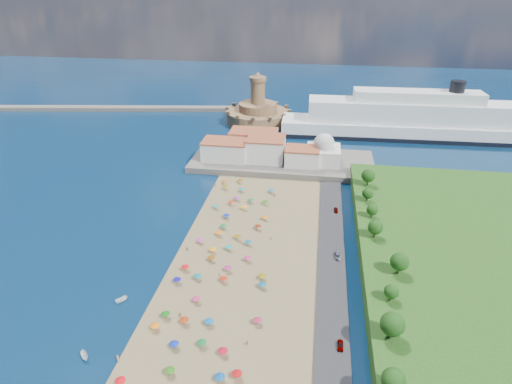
# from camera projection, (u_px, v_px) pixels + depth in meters

# --- Properties ---
(ground) EXTENTS (700.00, 700.00, 0.00)m
(ground) POSITION_uv_depth(u_px,v_px,m) (234.00, 243.00, 151.79)
(ground) COLOR #071938
(ground) RESTS_ON ground
(terrace) EXTENTS (90.00, 36.00, 3.00)m
(terrace) POSITION_uv_depth(u_px,v_px,m) (282.00, 162.00, 214.16)
(terrace) COLOR #59544C
(terrace) RESTS_ON ground
(jetty) EXTENTS (18.00, 70.00, 2.40)m
(jetty) POSITION_uv_depth(u_px,v_px,m) (250.00, 137.00, 248.11)
(jetty) COLOR #59544C
(jetty) RESTS_ON ground
(breakwater) EXTENTS (199.03, 34.77, 2.60)m
(breakwater) POSITION_uv_depth(u_px,v_px,m) (123.00, 108.00, 300.88)
(breakwater) COLOR #59544C
(breakwater) RESTS_ON ground
(waterfront_buildings) EXTENTS (57.00, 29.00, 11.00)m
(waterfront_buildings) POSITION_uv_depth(u_px,v_px,m) (257.00, 148.00, 213.59)
(waterfront_buildings) COLOR silver
(waterfront_buildings) RESTS_ON terrace
(domed_building) EXTENTS (16.00, 16.00, 15.00)m
(domed_building) POSITION_uv_depth(u_px,v_px,m) (323.00, 151.00, 206.34)
(domed_building) COLOR silver
(domed_building) RESTS_ON terrace
(fortress) EXTENTS (40.00, 40.00, 32.40)m
(fortress) POSITION_uv_depth(u_px,v_px,m) (258.00, 113.00, 272.10)
(fortress) COLOR #8C6846
(fortress) RESTS_ON ground
(cruise_ship) EXTENTS (152.90, 26.49, 33.30)m
(cruise_ship) POSITION_uv_depth(u_px,v_px,m) (414.00, 121.00, 246.68)
(cruise_ship) COLOR black
(cruise_ship) RESTS_ON ground
(beach_parasols) EXTENTS (30.77, 116.57, 2.20)m
(beach_parasols) POSITION_uv_depth(u_px,v_px,m) (222.00, 256.00, 141.02)
(beach_parasols) COLOR gray
(beach_parasols) RESTS_ON beach
(beachgoers) EXTENTS (31.56, 98.91, 1.81)m
(beachgoers) POSITION_uv_depth(u_px,v_px,m) (217.00, 256.00, 142.90)
(beachgoers) COLOR tan
(beachgoers) RESTS_ON beach
(moored_boats) EXTENTS (3.76, 24.60, 1.48)m
(moored_boats) POSITION_uv_depth(u_px,v_px,m) (104.00, 327.00, 114.49)
(moored_boats) COLOR white
(moored_boats) RESTS_ON ground
(parked_cars) EXTENTS (2.28, 74.47, 1.29)m
(parked_cars) POSITION_uv_depth(u_px,v_px,m) (338.00, 261.00, 140.02)
(parked_cars) COLOR gray
(parked_cars) RESTS_ON promenade
(hillside_trees) EXTENTS (12.44, 107.29, 7.58)m
(hillside_trees) POSITION_uv_depth(u_px,v_px,m) (381.00, 246.00, 132.05)
(hillside_trees) COLOR #382314
(hillside_trees) RESTS_ON hillside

